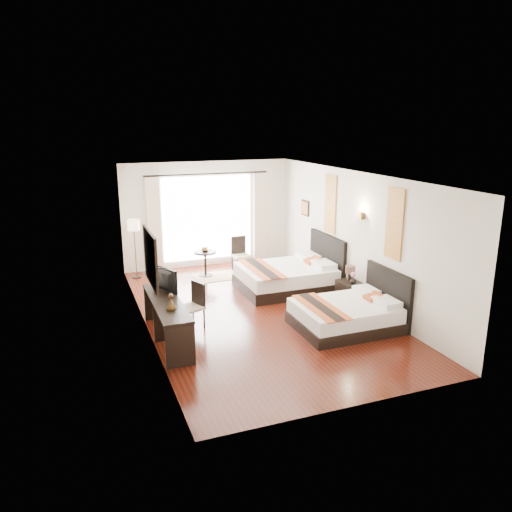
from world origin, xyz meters
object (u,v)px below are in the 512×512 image
object	(u,v)px
bed_near	(349,314)
floor_lamp	(134,229)
vase	(353,281)
console_desk	(167,321)
side_table	(205,264)
desk_chair	(192,314)
window_chair	(241,261)
bed_far	(289,276)
television	(161,280)
nightstand	(349,293)
table_lamp	(350,271)
fruit_bowl	(205,250)

from	to	relation	value
bed_near	floor_lamp	bearing A→B (deg)	125.99
vase	console_desk	world-z (taller)	console_desk
side_table	floor_lamp	bearing A→B (deg)	164.02
vase	floor_lamp	bearing A→B (deg)	137.40
desk_chair	window_chair	size ratio (longest dim) A/B	0.96
bed_far	bed_near	bearing A→B (deg)	-87.08
television	desk_chair	distance (m)	0.90
floor_lamp	television	bearing A→B (deg)	-89.50
side_table	bed_far	bearing A→B (deg)	-47.03
bed_near	side_table	bearing A→B (deg)	112.25
console_desk	floor_lamp	world-z (taller)	floor_lamp
desk_chair	side_table	distance (m)	3.28
side_table	window_chair	xyz separation A→B (m)	(0.97, 0.05, -0.05)
bed_near	nightstand	distance (m)	1.26
table_lamp	vase	world-z (taller)	table_lamp
desk_chair	window_chair	bearing A→B (deg)	-146.92
table_lamp	desk_chair	distance (m)	3.51
nightstand	television	distance (m)	4.04
vase	fruit_bowl	distance (m)	3.96
fruit_bowl	side_table	bearing A→B (deg)	-86.51
console_desk	table_lamp	bearing A→B (deg)	7.06
television	fruit_bowl	distance (m)	3.38
console_desk	window_chair	world-z (taller)	window_chair
bed_far	vase	bearing A→B (deg)	-63.11
window_chair	television	bearing A→B (deg)	-44.40
nightstand	bed_far	bearing A→B (deg)	119.62
table_lamp	window_chair	distance (m)	3.39
bed_near	fruit_bowl	distance (m)	4.49
nightstand	desk_chair	bearing A→B (deg)	-179.44
desk_chair	window_chair	world-z (taller)	window_chair
nightstand	side_table	distance (m)	3.86
vase	fruit_bowl	bearing A→B (deg)	126.08
nightstand	table_lamp	world-z (taller)	table_lamp
table_lamp	desk_chair	world-z (taller)	desk_chair
vase	desk_chair	world-z (taller)	desk_chair
fruit_bowl	window_chair	distance (m)	1.04
console_desk	floor_lamp	distance (m)	4.06
console_desk	desk_chair	world-z (taller)	desk_chair
console_desk	desk_chair	distance (m)	0.68
bed_near	table_lamp	bearing A→B (deg)	58.90
bed_near	side_table	distance (m)	4.47
bed_far	table_lamp	world-z (taller)	bed_far
bed_near	floor_lamp	size ratio (longest dim) A/B	1.29
bed_near	television	world-z (taller)	television
bed_near	floor_lamp	xyz separation A→B (m)	(-3.35, 4.61, 0.97)
bed_near	desk_chair	bearing A→B (deg)	159.51
desk_chair	floor_lamp	world-z (taller)	floor_lamp
desk_chair	floor_lamp	bearing A→B (deg)	-104.73
nightstand	window_chair	bearing A→B (deg)	113.98
television	bed_near	bearing A→B (deg)	-133.43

